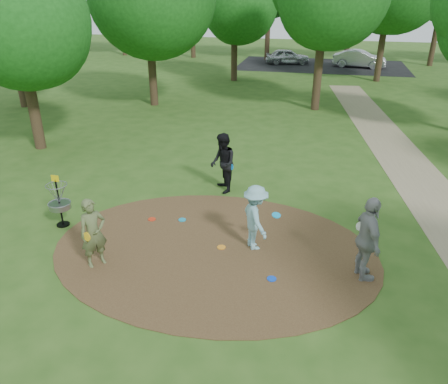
# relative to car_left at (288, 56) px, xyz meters

# --- Properties ---
(ground) EXTENTS (100.00, 100.00, 0.00)m
(ground) POSITION_rel_car_left_xyz_m (0.95, -30.16, -0.64)
(ground) COLOR #2D5119
(ground) RESTS_ON ground
(dirt_clearing) EXTENTS (8.40, 8.40, 0.02)m
(dirt_clearing) POSITION_rel_car_left_xyz_m (0.95, -30.16, -0.63)
(dirt_clearing) COLOR #47301C
(dirt_clearing) RESTS_ON ground
(parking_lot) EXTENTS (14.00, 8.00, 0.01)m
(parking_lot) POSITION_rel_car_left_xyz_m (2.95, -0.16, -0.63)
(parking_lot) COLOR black
(parking_lot) RESTS_ON ground
(player_observer_with_disc) EXTENTS (0.73, 0.76, 1.75)m
(player_observer_with_disc) POSITION_rel_car_left_xyz_m (-1.67, -31.41, 0.24)
(player_observer_with_disc) COLOR #57643A
(player_observer_with_disc) RESTS_ON ground
(player_throwing_with_disc) EXTENTS (1.25, 1.30, 1.74)m
(player_throwing_with_disc) POSITION_rel_car_left_xyz_m (1.95, -29.81, 0.23)
(player_throwing_with_disc) COLOR #83BAC4
(player_throwing_with_disc) RESTS_ON ground
(player_walking_with_disc) EXTENTS (1.09, 1.19, 1.97)m
(player_walking_with_disc) POSITION_rel_car_left_xyz_m (0.37, -26.62, 0.35)
(player_walking_with_disc) COLOR black
(player_walking_with_disc) RESTS_ON ground
(player_waiting_with_disc) EXTENTS (0.83, 1.30, 2.06)m
(player_waiting_with_disc) POSITION_rel_car_left_xyz_m (4.61, -30.54, 0.39)
(player_waiting_with_disc) COLOR gray
(player_waiting_with_disc) RESTS_ON ground
(disc_ground_cyan) EXTENTS (0.22, 0.22, 0.02)m
(disc_ground_cyan) POSITION_rel_car_left_xyz_m (-0.32, -28.86, -0.61)
(disc_ground_cyan) COLOR #1792BA
(disc_ground_cyan) RESTS_ON dirt_clearing
(disc_ground_blue) EXTENTS (0.22, 0.22, 0.02)m
(disc_ground_blue) POSITION_rel_car_left_xyz_m (2.57, -31.10, -0.61)
(disc_ground_blue) COLOR blue
(disc_ground_blue) RESTS_ON dirt_clearing
(disc_ground_red) EXTENTS (0.22, 0.22, 0.02)m
(disc_ground_red) POSITION_rel_car_left_xyz_m (-1.19, -29.03, -0.61)
(disc_ground_red) COLOR red
(disc_ground_red) RESTS_ON dirt_clearing
(car_left) EXTENTS (3.97, 2.26, 1.27)m
(car_left) POSITION_rel_car_left_xyz_m (0.00, 0.00, 0.00)
(car_left) COLOR #AFB3B7
(car_left) RESTS_ON ground
(car_right) EXTENTS (4.42, 2.11, 1.40)m
(car_right) POSITION_rel_car_left_xyz_m (5.97, -0.49, 0.06)
(car_right) COLOR #ABADB3
(car_right) RESTS_ON ground
(disc_ground_orange) EXTENTS (0.22, 0.22, 0.02)m
(disc_ground_orange) POSITION_rel_car_left_xyz_m (1.12, -30.05, -0.61)
(disc_ground_orange) COLOR orange
(disc_ground_orange) RESTS_ON dirt_clearing
(disc_golf_basket) EXTENTS (0.63, 0.63, 1.54)m
(disc_golf_basket) POSITION_rel_car_left_xyz_m (-3.55, -29.86, 0.24)
(disc_golf_basket) COLOR black
(disc_golf_basket) RESTS_ON ground
(tree_ring) EXTENTS (37.04, 46.03, 9.28)m
(tree_ring) POSITION_rel_car_left_xyz_m (3.00, -21.79, 4.66)
(tree_ring) COLOR #332316
(tree_ring) RESTS_ON ground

